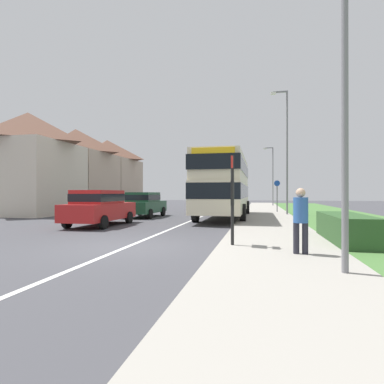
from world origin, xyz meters
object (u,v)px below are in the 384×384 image
(bus_stop_sign, at_px, (232,193))
(street_lamp_far, at_px, (272,172))
(cycle_route_sign, at_px, (277,195))
(double_decker_bus, at_px, (224,183))
(street_lamp_near, at_px, (339,45))
(pedestrian_at_stop, at_px, (301,217))
(parked_car_red, at_px, (100,206))
(street_lamp_mid, at_px, (286,145))
(parked_car_dark_green, at_px, (144,203))

(bus_stop_sign, bearing_deg, street_lamp_far, 85.75)
(bus_stop_sign, xyz_separation_m, cycle_route_sign, (2.08, 16.47, -0.11))
(double_decker_bus, distance_m, street_lamp_near, 13.93)
(double_decker_bus, distance_m, pedestrian_at_stop, 12.06)
(pedestrian_at_stop, height_order, cycle_route_sign, cycle_route_sign)
(double_decker_bus, xyz_separation_m, street_lamp_near, (3.47, -13.33, 2.08))
(parked_car_red, height_order, street_lamp_near, street_lamp_near)
(parked_car_red, xyz_separation_m, street_lamp_mid, (9.15, 8.47, 3.86))
(double_decker_bus, distance_m, bus_stop_sign, 10.74)
(bus_stop_sign, bearing_deg, street_lamp_mid, 79.62)
(bus_stop_sign, relative_size, street_lamp_near, 0.35)
(double_decker_bus, xyz_separation_m, pedestrian_at_stop, (3.03, -11.62, -1.17))
(parked_car_red, bearing_deg, street_lamp_mid, 42.80)
(street_lamp_far, bearing_deg, parked_car_red, -109.91)
(bus_stop_sign, height_order, cycle_route_sign, bus_stop_sign)
(street_lamp_mid, xyz_separation_m, street_lamp_far, (-0.29, 16.00, -0.81))
(parked_car_dark_green, height_order, cycle_route_sign, cycle_route_sign)
(parked_car_red, relative_size, parked_car_dark_green, 1.04)
(street_lamp_near, bearing_deg, street_lamp_far, 89.88)
(pedestrian_at_stop, relative_size, street_lamp_near, 0.23)
(bus_stop_sign, distance_m, cycle_route_sign, 16.60)
(street_lamp_near, relative_size, street_lamp_mid, 0.87)
(cycle_route_sign, bearing_deg, parked_car_red, -127.50)
(cycle_route_sign, distance_m, street_lamp_near, 19.37)
(double_decker_bus, height_order, parked_car_red, double_decker_bus)
(double_decker_bus, bearing_deg, street_lamp_near, -75.39)
(bus_stop_sign, bearing_deg, pedestrian_at_stop, -30.37)
(double_decker_bus, xyz_separation_m, street_lamp_mid, (3.83, 2.91, 2.64))
(street_lamp_mid, height_order, street_lamp_far, street_lamp_mid)
(parked_car_red, bearing_deg, cycle_route_sign, 52.50)
(parked_car_dark_green, xyz_separation_m, street_lamp_mid, (9.02, 2.83, 3.90))
(street_lamp_near, bearing_deg, parked_car_dark_green, 122.86)
(parked_car_dark_green, xyz_separation_m, street_lamp_near, (8.66, -13.41, 3.34))
(parked_car_red, relative_size, pedestrian_at_stop, 2.69)
(bus_stop_sign, xyz_separation_m, street_lamp_near, (2.13, -2.70, 2.68))
(pedestrian_at_stop, bearing_deg, double_decker_bus, 104.59)
(double_decker_bus, bearing_deg, pedestrian_at_stop, -75.41)
(cycle_route_sign, distance_m, street_lamp_far, 13.32)
(pedestrian_at_stop, bearing_deg, street_lamp_far, 89.03)
(double_decker_bus, distance_m, street_lamp_mid, 5.49)
(parked_car_red, bearing_deg, pedestrian_at_stop, -35.95)
(pedestrian_at_stop, xyz_separation_m, cycle_route_sign, (0.40, 17.46, 0.45))
(cycle_route_sign, bearing_deg, double_decker_bus, -120.40)
(cycle_route_sign, height_order, street_lamp_far, street_lamp_far)
(double_decker_bus, xyz_separation_m, parked_car_dark_green, (-5.19, 0.08, -1.26))
(street_lamp_mid, bearing_deg, parked_car_red, -137.20)
(double_decker_bus, relative_size, street_lamp_near, 1.37)
(bus_stop_sign, bearing_deg, street_lamp_near, -51.71)
(parked_car_dark_green, relative_size, street_lamp_far, 0.63)
(parked_car_dark_green, xyz_separation_m, pedestrian_at_stop, (8.21, -11.70, 0.09))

